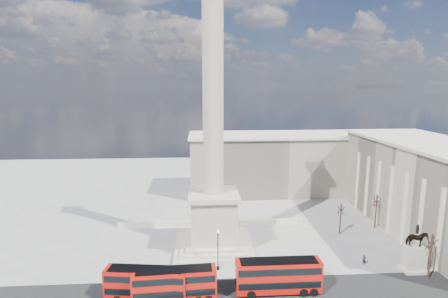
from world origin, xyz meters
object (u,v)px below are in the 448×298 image
red_bus_b (175,284)px  pedestrian_standing (411,268)px  equestrian_statue (415,255)px  pedestrian_walking (364,260)px  red_bus_c (279,276)px  red_bus_a (147,283)px  pedestrian_crossing (259,269)px  victorian_lamp (218,247)px  nelsons_column (213,181)px

red_bus_b → pedestrian_standing: red_bus_b is taller
equestrian_statue → pedestrian_walking: (-7.10, 2.53, -1.89)m
red_bus_b → red_bus_c: red_bus_c is taller
pedestrian_walking → red_bus_a: bearing=-174.4°
red_bus_c → pedestrian_standing: 22.82m
red_bus_b → equestrian_statue: 38.53m
pedestrian_walking → pedestrian_crossing: size_ratio=0.91×
equestrian_statue → pedestrian_crossing: (-25.29, 0.60, -1.81)m
red_bus_a → pedestrian_walking: size_ratio=6.80×
pedestrian_walking → pedestrian_standing: pedestrian_standing is taller
red_bus_b → victorian_lamp: (6.35, 7.92, 1.56)m
red_bus_c → pedestrian_walking: 17.73m
red_bus_a → pedestrian_crossing: red_bus_a is taller
equestrian_statue → pedestrian_standing: 2.14m
red_bus_a → pedestrian_walking: (35.02, 7.48, -1.58)m
red_bus_a → red_bus_c: bearing=9.0°
red_bus_a → red_bus_b: size_ratio=1.00×
red_bus_b → victorian_lamp: victorian_lamp is taller
red_bus_b → pedestrian_crossing: bearing=21.9°
red_bus_c → victorian_lamp: size_ratio=1.80×
nelsons_column → red_bus_a: bearing=-123.5°
red_bus_a → victorian_lamp: (10.34, 7.38, 1.59)m
nelsons_column → red_bus_b: size_ratio=4.24×
equestrian_statue → pedestrian_crossing: equestrian_statue is taller
nelsons_column → victorian_lamp: size_ratio=7.28×
pedestrian_crossing → pedestrian_standing: bearing=-111.5°
red_bus_c → equestrian_statue: (23.29, 4.49, 0.13)m
nelsons_column → equestrian_statue: (32.18, -10.10, -10.16)m
victorian_lamp → pedestrian_walking: bearing=0.2°
nelsons_column → equestrian_statue: size_ratio=6.25×
red_bus_c → victorian_lamp: (-8.49, 6.92, 1.41)m
red_bus_c → pedestrian_crossing: bearing=111.4°
red_bus_c → equestrian_statue: 23.72m
victorian_lamp → pedestrian_crossing: victorian_lamp is taller
red_bus_b → red_bus_c: bearing=0.4°
red_bus_c → pedestrian_standing: red_bus_c is taller
red_bus_a → nelsons_column: bearing=64.1°
pedestrian_standing → pedestrian_crossing: size_ratio=0.97×
red_bus_c → pedestrian_crossing: (-2.00, 5.09, -1.68)m
nelsons_column → red_bus_a: (-9.95, -15.06, -10.47)m
red_bus_c → victorian_lamp: 11.04m
red_bus_b → equestrian_statue: bearing=4.7°
equestrian_statue → red_bus_c: bearing=-169.1°
red_bus_b → pedestrian_walking: 32.09m
victorian_lamp → pedestrian_walking: (24.68, 0.10, -3.17)m
pedestrian_standing → victorian_lamp: bearing=-30.6°
pedestrian_crossing → nelsons_column: bearing=17.4°
red_bus_c → pedestrian_standing: bearing=9.6°
red_bus_a → equestrian_statue: equestrian_statue is taller
red_bus_c → pedestrian_walking: bearing=23.4°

